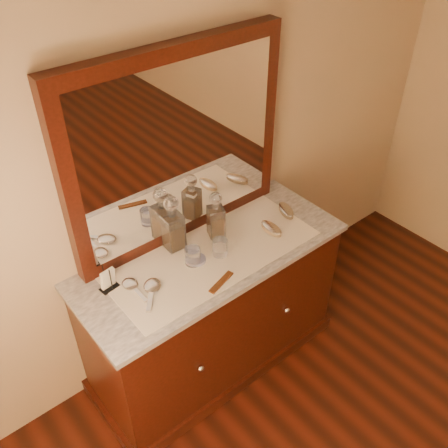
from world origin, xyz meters
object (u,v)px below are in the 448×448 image
(mirror_frame, at_px, (178,148))
(hand_mirror_inner, at_px, (152,288))
(decanter_left, at_px, (173,228))
(napkin_rack, at_px, (108,280))
(dresser_cabinet, at_px, (213,311))
(comb, at_px, (221,282))
(decanter_right, at_px, (216,219))
(brush_near, at_px, (271,229))
(pin_dish, at_px, (197,260))
(hand_mirror_outer, at_px, (132,286))
(brush_far, at_px, (286,211))

(mirror_frame, relative_size, hand_mirror_inner, 6.05)
(mirror_frame, distance_m, decanter_left, 0.40)
(napkin_rack, xyz_separation_m, hand_mirror_inner, (0.15, -0.14, -0.04))
(dresser_cabinet, distance_m, comb, 0.50)
(hand_mirror_inner, bearing_deg, comb, -31.33)
(napkin_rack, distance_m, hand_mirror_inner, 0.21)
(decanter_right, xyz_separation_m, brush_near, (0.24, -0.17, -0.08))
(pin_dish, relative_size, decanter_left, 0.29)
(comb, xyz_separation_m, napkin_rack, (-0.43, 0.31, 0.05))
(hand_mirror_outer, bearing_deg, dresser_cabinet, -5.73)
(comb, distance_m, decanter_right, 0.38)
(mirror_frame, bearing_deg, decanter_right, -53.07)
(mirror_frame, xyz_separation_m, decanter_left, (-0.12, -0.08, -0.38))
(decanter_right, relative_size, brush_near, 1.77)
(decanter_right, bearing_deg, mirror_frame, 126.93)
(hand_mirror_inner, bearing_deg, pin_dish, 5.47)
(decanter_left, relative_size, decanter_right, 1.17)
(hand_mirror_outer, bearing_deg, napkin_rack, 141.70)
(napkin_rack, distance_m, hand_mirror_outer, 0.11)
(decanter_left, height_order, brush_far, decanter_left)
(pin_dish, xyz_separation_m, comb, (-0.00, -0.20, -0.00))
(comb, xyz_separation_m, decanter_right, (0.21, 0.30, 0.10))
(brush_far, bearing_deg, hand_mirror_inner, -178.50)
(dresser_cabinet, distance_m, hand_mirror_outer, 0.63)
(hand_mirror_inner, bearing_deg, brush_far, 1.50)
(dresser_cabinet, distance_m, hand_mirror_inner, 0.59)
(pin_dish, relative_size, napkin_rack, 0.67)
(napkin_rack, height_order, decanter_left, decanter_left)
(decanter_left, bearing_deg, pin_dish, -81.43)
(decanter_right, height_order, hand_mirror_outer, decanter_right)
(napkin_rack, bearing_deg, comb, -36.01)
(brush_far, bearing_deg, comb, -162.80)
(decanter_right, xyz_separation_m, hand_mirror_outer, (-0.55, -0.06, -0.10))
(hand_mirror_inner, bearing_deg, decanter_left, 36.36)
(comb, bearing_deg, pin_dish, 72.67)
(dresser_cabinet, bearing_deg, brush_far, -0.68)
(napkin_rack, xyz_separation_m, brush_far, (1.05, -0.12, -0.03))
(decanter_left, bearing_deg, decanter_right, -14.77)
(pin_dish, distance_m, comb, 0.20)
(decanter_right, bearing_deg, napkin_rack, 179.11)
(pin_dish, bearing_deg, comb, -91.11)
(decanter_left, relative_size, brush_near, 2.07)
(brush_near, height_order, hand_mirror_inner, brush_near)
(hand_mirror_outer, bearing_deg, decanter_right, 5.76)
(comb, relative_size, napkin_rack, 1.24)
(pin_dish, distance_m, brush_far, 0.62)
(mirror_frame, height_order, comb, mirror_frame)
(mirror_frame, xyz_separation_m, hand_mirror_inner, (-0.38, -0.27, -0.49))
(brush_near, bearing_deg, hand_mirror_outer, 171.74)
(mirror_frame, bearing_deg, napkin_rack, -165.56)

